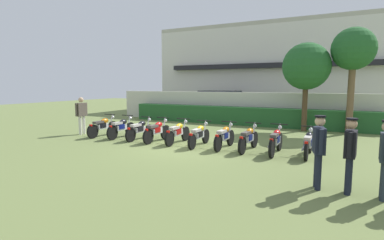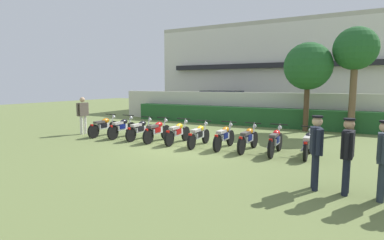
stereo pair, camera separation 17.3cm
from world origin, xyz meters
name	(u,v)px [view 1 (the left image)]	position (x,y,z in m)	size (l,w,h in m)	color
ground	(181,148)	(0.00, 0.00, 0.00)	(60.00, 60.00, 0.00)	olive
building	(276,70)	(0.00, 16.08, 3.51)	(18.59, 6.50, 7.03)	silver
compound_wall	(245,108)	(0.00, 7.79, 0.93)	(17.66, 0.30, 1.86)	beige
hedge_row	(241,116)	(0.00, 7.09, 0.52)	(14.13, 0.70, 1.03)	#235628
parked_car	(222,104)	(-2.57, 10.44, 0.94)	(4.53, 2.14, 1.89)	black
tree_near_inspector	(306,67)	(3.50, 6.35, 3.18)	(2.30, 2.30, 4.36)	#4C3823
tree_far_side	(353,51)	(5.50, 6.46, 3.87)	(1.96, 1.96, 4.94)	brown
motorcycle_in_row_0	(103,126)	(-4.33, 0.53, 0.45)	(0.60, 1.89, 0.96)	black
motorcycle_in_row_1	(121,128)	(-3.32, 0.60, 0.45)	(0.60, 1.82, 0.97)	black
motorcycle_in_row_2	(140,129)	(-2.33, 0.62, 0.44)	(0.60, 1.82, 0.94)	black
motorcycle_in_row_3	(157,131)	(-1.43, 0.55, 0.45)	(0.60, 1.83, 0.96)	black
motorcycle_in_row_4	(178,132)	(-0.50, 0.63, 0.45)	(0.60, 1.91, 0.95)	black
motorcycle_in_row_5	(199,135)	(0.48, 0.54, 0.44)	(0.60, 1.85, 0.94)	black
motorcycle_in_row_6	(224,136)	(1.48, 0.59, 0.45)	(0.60, 1.84, 0.96)	black
motorcycle_in_row_7	(248,138)	(2.37, 0.62, 0.45)	(0.60, 1.90, 0.96)	black
motorcycle_in_row_8	(276,141)	(3.33, 0.56, 0.46)	(0.60, 1.88, 0.98)	black
motorcycle_in_row_9	(308,143)	(4.34, 0.68, 0.44)	(0.60, 1.80, 0.95)	black
inspector_person	(81,112)	(-5.57, 0.47, 1.04)	(0.23, 0.69, 1.74)	silver
officer_0	(319,146)	(4.88, -2.42, 0.97)	(0.32, 0.65, 1.65)	black
officer_1	(350,150)	(5.50, -2.45, 0.96)	(0.26, 0.65, 1.63)	black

